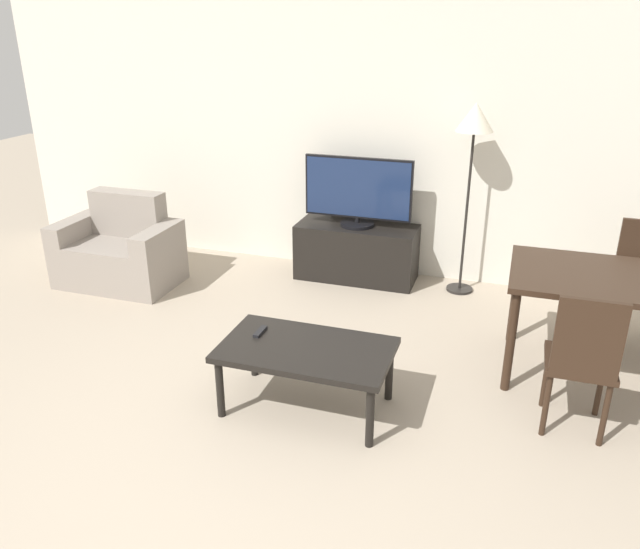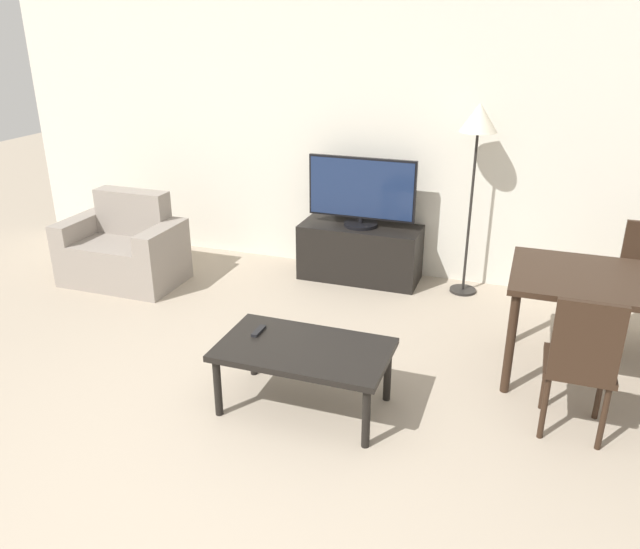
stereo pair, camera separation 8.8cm
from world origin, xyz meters
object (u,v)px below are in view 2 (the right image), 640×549
at_px(coffee_table, 304,354).
at_px(floor_lamp, 478,130).
at_px(tv_stand, 360,252).
at_px(remote_primary, 259,331).
at_px(dining_table, 622,292).
at_px(armchair, 125,251).
at_px(tv, 361,192).
at_px(dining_chair_near, 581,361).

xyz_separation_m(coffee_table, floor_lamp, (0.73, 2.22, 1.08)).
bearing_deg(tv_stand, remote_primary, -92.21).
bearing_deg(dining_table, tv_stand, 150.35).
distance_m(armchair, tv, 2.31).
xyz_separation_m(armchair, dining_table, (4.23, -0.42, 0.38)).
relative_size(tv_stand, dining_table, 0.80).
distance_m(dining_table, remote_primary, 2.41).
height_order(tv, remote_primary, tv).
bearing_deg(armchair, dining_table, -5.67).
relative_size(armchair, dining_table, 0.76).
bearing_deg(tv_stand, armchair, -159.23).
xyz_separation_m(tv, dining_chair_near, (1.89, -1.95, -0.34)).
bearing_deg(remote_primary, tv, 87.79).
relative_size(dining_chair_near, floor_lamp, 0.55).
xyz_separation_m(armchair, tv, (2.10, 0.79, 0.56)).
relative_size(tv, dining_chair_near, 1.09).
relative_size(tv_stand, floor_lamp, 0.67).
bearing_deg(tv_stand, tv, -90.00).
bearing_deg(floor_lamp, tv_stand, -179.34).
bearing_deg(tv_stand, floor_lamp, 0.66).
height_order(floor_lamp, remote_primary, floor_lamp).
bearing_deg(tv, floor_lamp, 0.80).
relative_size(armchair, dining_chair_near, 1.17).
bearing_deg(dining_table, dining_chair_near, -108.62).
xyz_separation_m(tv, coffee_table, (0.27, -2.21, -0.47)).
distance_m(tv, coffee_table, 2.27).
height_order(armchair, dining_chair_near, dining_chair_near).
distance_m(coffee_table, floor_lamp, 2.58).
bearing_deg(dining_table, remote_primary, -157.65).
xyz_separation_m(tv, remote_primary, (-0.08, -2.12, -0.41)).
height_order(tv_stand, floor_lamp, floor_lamp).
xyz_separation_m(dining_table, remote_primary, (-2.22, -0.91, -0.23)).
bearing_deg(remote_primary, floor_lamp, 63.29).
relative_size(tv, dining_table, 0.71).
distance_m(armchair, tv_stand, 2.24).
bearing_deg(dining_chair_near, tv_stand, 133.98).
height_order(tv, coffee_table, tv).
bearing_deg(dining_table, tv, 150.40).
bearing_deg(floor_lamp, tv, -179.20).
xyz_separation_m(floor_lamp, remote_primary, (-1.08, -2.14, -1.02)).
relative_size(tv_stand, coffee_table, 1.06).
bearing_deg(remote_primary, dining_table, 22.35).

